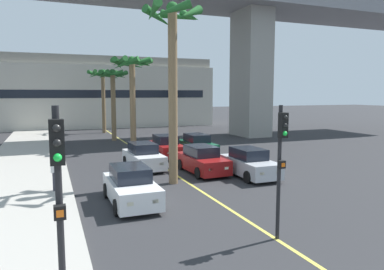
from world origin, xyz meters
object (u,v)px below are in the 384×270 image
car_queue_third (143,157)px  car_queue_second (131,187)px  car_queue_front (249,164)px  car_queue_fifth (197,145)px  car_queue_sixth (166,147)px  traffic_light_left_sidewalk_corner (59,193)px  palm_tree_far_median (173,50)px  pedestrian_near_crosswalk (55,172)px  car_queue_fourth (202,160)px  traffic_light_median_near (281,154)px  palm_tree_farthest_median (132,75)px  palm_tree_mid_median (103,81)px  palm_tree_near_median (113,85)px

car_queue_third → car_queue_second: bearing=-108.2°
car_queue_front → car_queue_fifth: (-0.01, 7.43, 0.00)m
car_queue_fifth → car_queue_sixth: size_ratio=1.00×
car_queue_second → traffic_light_left_sidewalk_corner: 8.86m
palm_tree_far_median → pedestrian_near_crosswalk: size_ratio=5.52×
car_queue_second → car_queue_fourth: bearing=40.4°
traffic_light_median_near → palm_tree_farthest_median: bearing=90.8°
traffic_light_left_sidewalk_corner → palm_tree_mid_median: (5.77, 36.02, 3.05)m
car_queue_front → palm_tree_far_median: size_ratio=0.46×
car_queue_front → car_queue_fifth: size_ratio=1.00×
car_queue_front → palm_tree_far_median: palm_tree_far_median is taller
car_queue_third → car_queue_sixth: same height
car_queue_third → car_queue_sixth: (2.51, 3.39, 0.00)m
car_queue_front → palm_tree_mid_median: (-4.22, 25.47, 5.20)m
traffic_light_left_sidewalk_corner → car_queue_fourth: bearing=57.3°
palm_tree_near_median → pedestrian_near_crosswalk: bearing=-107.5°
car_queue_second → car_queue_fifth: (7.08, 9.89, 0.00)m
traffic_light_left_sidewalk_corner → traffic_light_median_near: size_ratio=1.00×
car_queue_front → car_queue_second: (-7.08, -2.46, 0.00)m
car_queue_sixth → palm_tree_near_median: palm_tree_near_median is taller
car_queue_second → car_queue_fifth: size_ratio=1.00×
traffic_light_left_sidewalk_corner → car_queue_third: bearing=70.9°
car_queue_fifth → traffic_light_median_near: bearing=-103.2°
car_queue_sixth → traffic_light_median_near: traffic_light_median_near is taller
car_queue_sixth → car_queue_fourth: bearing=-86.8°
palm_tree_farthest_median → traffic_light_median_near: bearing=-89.2°
car_queue_front → car_queue_fourth: 2.74m
car_queue_front → car_queue_sixth: same height
car_queue_fourth → traffic_light_left_sidewalk_corner: (-7.94, -12.36, 2.14)m
palm_tree_far_median → pedestrian_near_crosswalk: 7.98m
palm_tree_farthest_median → car_queue_front: bearing=-71.9°
car_queue_front → car_queue_fifth: 7.43m
car_queue_second → car_queue_third: same height
traffic_light_median_near → car_queue_third: bearing=96.2°
palm_tree_far_median → pedestrian_near_crosswalk: (-5.64, 0.13, -5.65)m
car_queue_fourth → palm_tree_far_median: bearing=-143.1°
palm_tree_farthest_median → palm_tree_near_median: bearing=94.0°
car_queue_third → traffic_light_left_sidewalk_corner: bearing=-109.1°
traffic_light_median_near → palm_tree_farthest_median: size_ratio=0.56×
car_queue_fourth → pedestrian_near_crosswalk: 8.08m
car_queue_front → car_queue_fifth: same height
car_queue_fifth → traffic_light_left_sidewalk_corner: 20.67m
car_queue_fourth → palm_tree_far_median: (-2.27, -1.71, 5.92)m
car_queue_front → car_queue_fourth: (-2.06, 1.81, 0.00)m
car_queue_front → car_queue_sixth: (-2.38, 7.59, 0.00)m
car_queue_sixth → traffic_light_median_near: 15.62m
pedestrian_near_crosswalk → car_queue_fifth: bearing=35.8°
car_queue_front → traffic_light_median_near: bearing=-114.5°
palm_tree_mid_median → car_queue_fourth: bearing=-84.8°
car_queue_fourth → traffic_light_median_near: 9.98m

